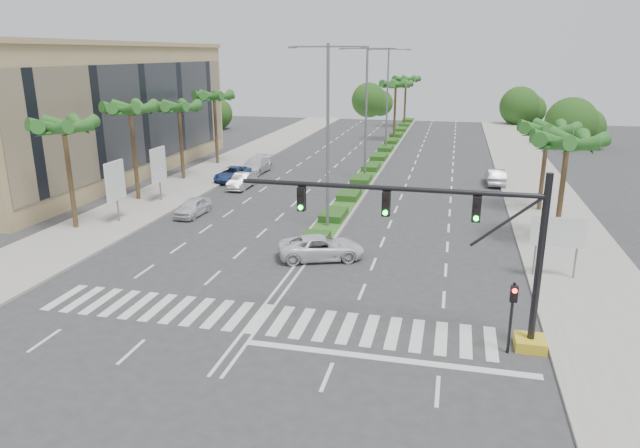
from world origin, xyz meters
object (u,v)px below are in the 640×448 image
object	(u,v)px
car_crossing	(321,247)
car_parked_c	(233,174)
car_parked_d	(256,165)
car_parked_b	(242,181)
car_parked_a	(193,207)
car_right	(495,177)

from	to	relation	value
car_crossing	car_parked_c	bearing A→B (deg)	14.29
car_parked_d	car_parked_b	bearing A→B (deg)	-78.69
car_parked_d	car_parked_a	bearing A→B (deg)	-85.19
car_parked_b	car_parked_c	world-z (taller)	car_parked_b
car_parked_b	car_right	world-z (taller)	car_right
car_parked_a	car_right	bearing A→B (deg)	37.87
car_right	car_parked_d	bearing A→B (deg)	-1.99
car_parked_c	car_parked_d	size ratio (longest dim) A/B	0.91
car_parked_a	car_crossing	distance (m)	13.05
car_parked_b	car_parked_c	distance (m)	3.22
car_parked_c	car_right	bearing A→B (deg)	13.96
car_parked_a	car_parked_c	size ratio (longest dim) A/B	0.81
car_parked_c	car_crossing	distance (m)	22.36
car_crossing	car_right	bearing A→B (deg)	-46.25
car_parked_b	car_crossing	world-z (taller)	car_crossing
car_parked_a	car_right	distance (m)	27.11
car_parked_a	car_parked_b	size ratio (longest dim) A/B	0.94
car_parked_a	car_parked_c	xyz separation A→B (m)	(-1.53, 11.69, 0.01)
car_right	car_parked_b	bearing A→B (deg)	15.14
car_parked_c	car_crossing	size ratio (longest dim) A/B	0.96
car_parked_c	car_crossing	bearing A→B (deg)	-51.09
car_parked_d	car_parked_c	bearing A→B (deg)	-99.09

